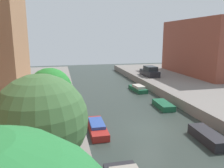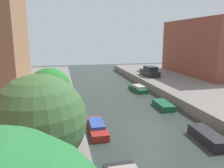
# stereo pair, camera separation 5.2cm
# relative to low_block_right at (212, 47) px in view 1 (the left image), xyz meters

# --- Properties ---
(ground_plane) EXTENTS (84.00, 84.00, 0.00)m
(ground_plane) POSITION_rel_low_block_right_xyz_m (-18.00, -17.35, -5.37)
(ground_plane) COLOR #2D3833
(low_block_right) EXTENTS (10.00, 15.74, 8.73)m
(low_block_right) POSITION_rel_low_block_right_xyz_m (0.00, 0.00, 0.00)
(low_block_right) COLOR brown
(low_block_right) RESTS_ON quay_right
(street_tree_1) EXTENTS (2.83, 2.83, 4.97)m
(street_tree_1) POSITION_rel_low_block_right_xyz_m (-24.99, -25.56, -0.83)
(street_tree_1) COLOR #4E3F2E
(street_tree_1) RESTS_ON quay_left
(street_tree_2) EXTENTS (2.46, 2.46, 4.34)m
(street_tree_2) POSITION_rel_low_block_right_xyz_m (-24.99, -19.61, -1.27)
(street_tree_2) COLOR brown
(street_tree_2) RESTS_ON quay_left
(parked_car) EXTENTS (1.78, 4.29, 1.57)m
(parked_car) POSITION_rel_low_block_right_xyz_m (-10.78, 0.04, -3.71)
(parked_car) COLOR black
(parked_car) RESTS_ON quay_right
(moored_boat_left_3) EXTENTS (1.25, 3.95, 0.72)m
(moored_boat_left_3) POSITION_rel_low_block_right_xyz_m (-21.90, -16.57, -5.06)
(moored_boat_left_3) COLOR maroon
(moored_boat_left_3) RESTS_ON ground_plane
(moored_boat_right_2) EXTENTS (1.36, 3.32, 0.69)m
(moored_boat_right_2) POSITION_rel_low_block_right_xyz_m (-14.79, -19.97, -5.02)
(moored_boat_right_2) COLOR #232328
(moored_boat_right_2) RESTS_ON ground_plane
(moored_boat_right_3) EXTENTS (1.43, 3.11, 0.55)m
(moored_boat_right_3) POSITION_rel_low_block_right_xyz_m (-14.45, -12.46, -5.09)
(moored_boat_right_3) COLOR #195638
(moored_boat_right_3) RESTS_ON ground_plane
(moored_boat_right_4) EXTENTS (1.50, 3.75, 0.82)m
(moored_boat_right_4) POSITION_rel_low_block_right_xyz_m (-14.55, -5.18, -5.02)
(moored_boat_right_4) COLOR #195638
(moored_boat_right_4) RESTS_ON ground_plane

